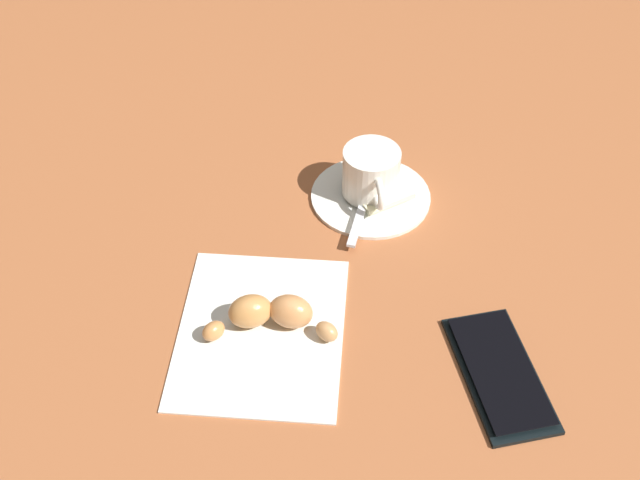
% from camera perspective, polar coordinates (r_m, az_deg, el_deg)
% --- Properties ---
extents(ground_plane, '(1.80, 1.80, 0.00)m').
position_cam_1_polar(ground_plane, '(0.86, -0.08, -0.78)').
color(ground_plane, '#A15932').
extents(saucer, '(0.13, 0.13, 0.01)m').
position_cam_1_polar(saucer, '(0.91, 3.48, 3.08)').
color(saucer, white).
rests_on(saucer, ground).
extents(espresso_cup, '(0.08, 0.06, 0.05)m').
position_cam_1_polar(espresso_cup, '(0.89, 3.53, 4.63)').
color(espresso_cup, white).
rests_on(espresso_cup, saucer).
extents(teaspoon, '(0.13, 0.03, 0.01)m').
position_cam_1_polar(teaspoon, '(0.91, 3.27, 3.43)').
color(teaspoon, silver).
rests_on(teaspoon, saucer).
extents(sugar_packet, '(0.06, 0.05, 0.01)m').
position_cam_1_polar(sugar_packet, '(0.90, 4.70, 2.73)').
color(sugar_packet, beige).
rests_on(sugar_packet, saucer).
extents(napkin, '(0.23, 0.20, 0.00)m').
position_cam_1_polar(napkin, '(0.79, -4.06, -6.22)').
color(napkin, silver).
rests_on(napkin, ground).
extents(croissant, '(0.07, 0.12, 0.03)m').
position_cam_1_polar(croissant, '(0.78, -3.40, -5.08)').
color(croissant, tan).
rests_on(croissant, napkin).
extents(cell_phone, '(0.15, 0.13, 0.01)m').
position_cam_1_polar(cell_phone, '(0.77, 12.20, -8.84)').
color(cell_phone, black).
rests_on(cell_phone, ground).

